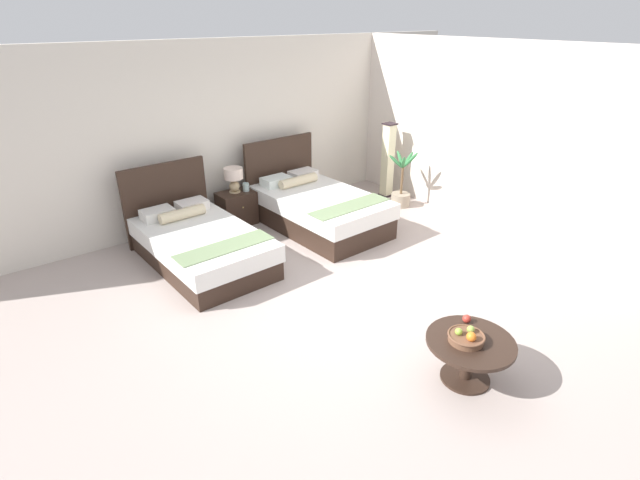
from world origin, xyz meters
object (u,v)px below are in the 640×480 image
object	(u,v)px
fruit_bowl	(466,337)
loose_apple	(467,319)
bed_near_window	(199,243)
nightstand	(237,208)
floor_lamp_corner	(388,161)
table_lamp	(234,177)
vase	(246,187)
potted_palm	(401,192)
bed_near_corner	(317,208)
coffee_table	(469,351)

from	to	relation	value
fruit_bowl	loose_apple	distance (m)	0.31
bed_near_window	nightstand	distance (m)	1.38
fruit_bowl	floor_lamp_corner	world-z (taller)	floor_lamp_corner
table_lamp	vase	world-z (taller)	table_lamp
nightstand	fruit_bowl	distance (m)	4.60
bed_near_window	table_lamp	bearing A→B (deg)	40.14
bed_near_window	potted_palm	world-z (taller)	bed_near_window
bed_near_corner	nightstand	size ratio (longest dim) A/B	3.92
potted_palm	vase	bearing A→B (deg)	157.82
table_lamp	fruit_bowl	size ratio (longest dim) A/B	1.20
nightstand	coffee_table	world-z (taller)	nightstand
loose_apple	floor_lamp_corner	distance (m)	4.78
vase	potted_palm	distance (m)	2.77
coffee_table	fruit_bowl	size ratio (longest dim) A/B	2.41
table_lamp	potted_palm	world-z (taller)	potted_palm
floor_lamp_corner	loose_apple	bearing A→B (deg)	-125.86
potted_palm	bed_near_corner	bearing A→B (deg)	173.58
floor_lamp_corner	potted_palm	world-z (taller)	floor_lamp_corner
table_lamp	floor_lamp_corner	distance (m)	2.94
bed_near_window	fruit_bowl	world-z (taller)	bed_near_window
bed_near_corner	vase	distance (m)	1.20
table_lamp	potted_palm	xyz separation A→B (m)	(2.72, -1.10, -0.54)
bed_near_corner	table_lamp	world-z (taller)	bed_near_corner
nightstand	bed_near_corner	bearing A→B (deg)	-42.12
vase	fruit_bowl	size ratio (longest dim) A/B	0.40
bed_near_corner	coffee_table	xyz separation A→B (m)	(-1.09, -3.73, 0.01)
bed_near_window	nightstand	bearing A→B (deg)	39.50
loose_apple	potted_palm	world-z (taller)	potted_palm
bed_near_window	potted_palm	bearing A→B (deg)	-3.07
bed_near_window	nightstand	xyz separation A→B (m)	(1.06, 0.88, -0.02)
nightstand	loose_apple	size ratio (longest dim) A/B	7.04
floor_lamp_corner	coffee_table	bearing A→B (deg)	-126.37
nightstand	table_lamp	bearing A→B (deg)	90.00
fruit_bowl	potted_palm	bearing A→B (deg)	50.67
table_lamp	coffee_table	world-z (taller)	table_lamp
bed_near_corner	table_lamp	bearing A→B (deg)	137.24
loose_apple	fruit_bowl	bearing A→B (deg)	-144.09
nightstand	table_lamp	world-z (taller)	table_lamp
coffee_table	potted_palm	size ratio (longest dim) A/B	0.78
vase	fruit_bowl	distance (m)	4.57
loose_apple	potted_palm	size ratio (longest dim) A/B	0.08
nightstand	vase	xyz separation A→B (m)	(0.17, -0.04, 0.34)
vase	potted_palm	size ratio (longest dim) A/B	0.13
bed_near_window	potted_palm	distance (m)	3.79
loose_apple	potted_palm	xyz separation A→B (m)	(2.63, 3.33, -0.23)
table_lamp	fruit_bowl	distance (m)	4.63
bed_near_corner	floor_lamp_corner	world-z (taller)	floor_lamp_corner
coffee_table	floor_lamp_corner	size ratio (longest dim) A/B	0.59
potted_palm	floor_lamp_corner	bearing A→B (deg)	72.50
bed_near_corner	potted_palm	world-z (taller)	bed_near_corner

